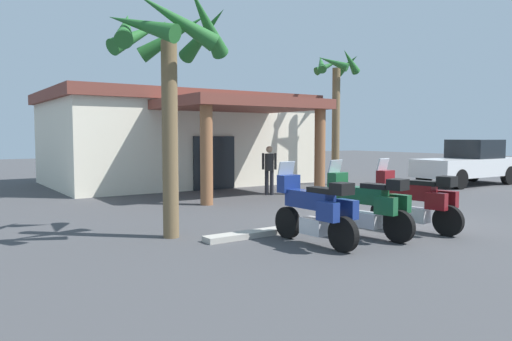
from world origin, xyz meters
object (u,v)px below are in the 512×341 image
pedestrian (269,167)px  palm_tree_near_portico (336,89)px  motorcycle_green (368,204)px  pickup_truck_white (469,163)px  motorcycle_blue (315,210)px  motorcycle_maroon (416,200)px  palm_tree_roadside (168,54)px  motel_building (178,138)px

pedestrian → palm_tree_near_portico: bearing=145.6°
motorcycle_green → pickup_truck_white: (11.79, 5.05, 0.24)m
motorcycle_blue → pedestrian: 8.08m
palm_tree_near_portico → motorcycle_maroon: bearing=-124.0°
palm_tree_roadside → motorcycle_blue: bearing=-48.0°
pickup_truck_white → motel_building: bearing=142.7°
motorcycle_maroon → pickup_truck_white: pickup_truck_white is taller
motorcycle_blue → palm_tree_roadside: bearing=39.3°
motel_building → pedestrian: motel_building is taller
pickup_truck_white → palm_tree_near_portico: 6.54m
palm_tree_roadside → pickup_truck_white: bearing=10.1°
motorcycle_blue → motorcycle_maroon: same height
motorcycle_maroon → motorcycle_green: bearing=74.0°
motel_building → pickup_truck_white: motel_building is taller
motorcycle_blue → palm_tree_near_portico: bearing=-48.4°
motel_building → motorcycle_maroon: size_ratio=5.17×
motorcycle_green → palm_tree_roadside: palm_tree_roadside is taller
motorcycle_blue → pickup_truck_white: bearing=-72.1°
pickup_truck_white → palm_tree_near_portico: bearing=145.1°
motorcycle_maroon → pedestrian: 7.37m
motel_building → motorcycle_blue: (-3.36, -13.06, -1.31)m
pedestrian → palm_tree_roadside: (-6.07, -4.74, 2.80)m
motorcycle_blue → palm_tree_near_portico: (8.62, 8.42, 3.42)m
motorcycle_green → motel_building: bearing=-17.2°
palm_tree_near_portico → pedestrian: bearing=-162.8°
pickup_truck_white → palm_tree_near_portico: size_ratio=0.91×
motorcycle_green → motorcycle_maroon: 1.40m
pickup_truck_white → palm_tree_roadside: 15.72m
motorcycle_blue → motorcycle_maroon: (2.77, -0.25, 0.00)m
motel_building → motorcycle_green: bearing=-97.6°
palm_tree_roadside → motorcycle_maroon: bearing=-27.6°
palm_tree_near_portico → palm_tree_roadside: size_ratio=1.15×
motorcycle_blue → motorcycle_green: bearing=-96.4°
motorcycle_blue → pickup_truck_white: size_ratio=0.42×
pedestrian → palm_tree_roadside: bearing=-13.6°
motorcycle_blue → palm_tree_roadside: 4.36m
pedestrian → motel_building: bearing=-135.2°
motel_building → palm_tree_near_portico: bearing=-40.5°
motel_building → motorcycle_blue: size_ratio=5.15×
motorcycle_green → pickup_truck_white: 12.83m
motorcycle_green → motorcycle_blue: bearing=77.7°
motorcycle_blue → pedestrian: size_ratio=1.26×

